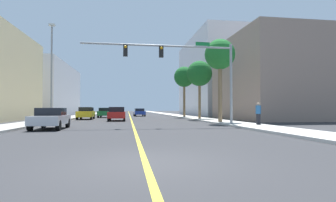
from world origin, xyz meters
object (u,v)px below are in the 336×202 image
at_px(palm_near, 220,56).
at_px(car_green, 105,112).
at_px(street_lamp, 51,68).
at_px(car_silver, 51,118).
at_px(car_yellow, 86,113).
at_px(palm_far, 184,77).
at_px(palm_mid, 199,74).
at_px(traffic_signal_mast, 185,62).
at_px(car_red, 117,114).
at_px(pedestrian, 258,114).
at_px(car_blue, 139,112).

height_order(palm_near, car_green, palm_near).
relative_size(street_lamp, palm_near, 1.24).
bearing_deg(car_green, car_silver, -91.81).
distance_m(car_yellow, car_green, 6.55).
bearing_deg(palm_far, palm_near, -90.42).
height_order(palm_mid, palm_far, palm_far).
xyz_separation_m(traffic_signal_mast, palm_near, (3.94, 3.44, 1.29)).
bearing_deg(traffic_signal_mast, car_red, 118.29).
xyz_separation_m(street_lamp, palm_far, (15.49, 12.50, 0.81)).
height_order(traffic_signal_mast, pedestrian, traffic_signal_mast).
relative_size(car_blue, car_green, 1.13).
bearing_deg(car_blue, palm_far, -54.87).
relative_size(car_blue, car_silver, 1.15).
xyz_separation_m(street_lamp, palm_mid, (15.65, 4.53, 0.29)).
bearing_deg(car_blue, car_green, -131.18).
height_order(traffic_signal_mast, palm_near, palm_near).
xyz_separation_m(car_yellow, car_silver, (0.16, -16.00, -0.06)).
height_order(street_lamp, car_silver, street_lamp).
height_order(traffic_signal_mast, car_red, traffic_signal_mast).
bearing_deg(palm_mid, pedestrian, -84.98).
bearing_deg(palm_far, car_silver, -122.69).
distance_m(palm_mid, pedestrian, 13.24).
bearing_deg(palm_far, car_green, 172.25).
xyz_separation_m(street_lamp, car_blue, (9.18, 20.68, -4.49)).
relative_size(palm_near, car_blue, 1.67).
bearing_deg(car_green, pedestrian, -57.11).
height_order(palm_far, car_red, palm_far).
bearing_deg(palm_far, car_blue, 127.63).
bearing_deg(car_green, street_lamp, -102.92).
xyz_separation_m(car_green, pedestrian, (12.84, -21.94, 0.21)).
bearing_deg(car_red, traffic_signal_mast, -62.23).
bearing_deg(street_lamp, car_red, 28.45).
xyz_separation_m(palm_far, pedestrian, (1.25, -20.36, -5.05)).
distance_m(street_lamp, car_yellow, 9.19).
bearing_deg(car_yellow, palm_near, 138.60).
relative_size(street_lamp, car_red, 2.17).
distance_m(palm_far, car_blue, 11.61).
bearing_deg(car_blue, pedestrian, -77.67).
xyz_separation_m(street_lamp, car_silver, (2.20, -8.20, -4.49)).
distance_m(car_red, car_green, 11.04).
xyz_separation_m(car_red, car_green, (-2.08, 10.84, -0.02)).
xyz_separation_m(traffic_signal_mast, street_lamp, (-11.43, 6.88, 0.37)).
xyz_separation_m(car_blue, car_red, (-3.20, -17.44, 0.07)).
bearing_deg(palm_near, pedestrian, -72.75).
bearing_deg(car_red, car_silver, -108.80).
distance_m(street_lamp, car_green, 15.27).
xyz_separation_m(palm_near, palm_far, (0.12, 15.95, -0.11)).
relative_size(street_lamp, car_yellow, 2.16).
bearing_deg(palm_far, car_yellow, -160.72).
relative_size(palm_far, car_yellow, 1.75).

